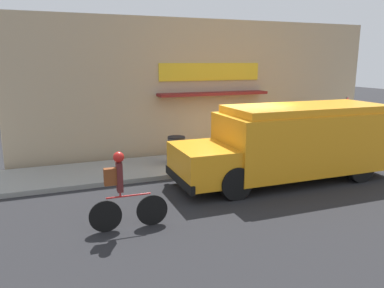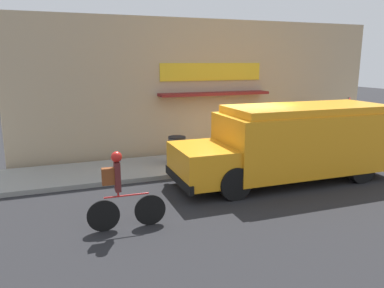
{
  "view_description": "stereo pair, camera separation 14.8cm",
  "coord_description": "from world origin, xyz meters",
  "px_view_note": "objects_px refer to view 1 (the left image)",
  "views": [
    {
      "loc": [
        -5.78,
        -10.48,
        3.56
      ],
      "look_at": [
        -1.8,
        -0.2,
        1.1
      ],
      "focal_mm": 35.0,
      "sensor_mm": 36.0,
      "label": 1
    },
    {
      "loc": [
        -5.65,
        -10.54,
        3.56
      ],
      "look_at": [
        -1.8,
        -0.2,
        1.1
      ],
      "focal_mm": 35.0,
      "sensor_mm": 36.0,
      "label": 2
    }
  ],
  "objects_px": {
    "stop_sign_post": "(346,115)",
    "trash_bin": "(176,150)",
    "school_bus": "(294,141)",
    "cyclist": "(123,192)"
  },
  "relations": [
    {
      "from": "school_bus",
      "to": "stop_sign_post",
      "type": "height_order",
      "value": "school_bus"
    },
    {
      "from": "cyclist",
      "to": "stop_sign_post",
      "type": "height_order",
      "value": "stop_sign_post"
    },
    {
      "from": "stop_sign_post",
      "to": "trash_bin",
      "type": "distance_m",
      "value": 6.67
    },
    {
      "from": "trash_bin",
      "to": "stop_sign_post",
      "type": "bearing_deg",
      "value": -5.53
    },
    {
      "from": "stop_sign_post",
      "to": "trash_bin",
      "type": "bearing_deg",
      "value": 174.47
    },
    {
      "from": "school_bus",
      "to": "trash_bin",
      "type": "distance_m",
      "value": 3.85
    },
    {
      "from": "school_bus",
      "to": "cyclist",
      "type": "distance_m",
      "value": 5.74
    },
    {
      "from": "school_bus",
      "to": "cyclist",
      "type": "relative_size",
      "value": 3.91
    },
    {
      "from": "stop_sign_post",
      "to": "trash_bin",
      "type": "relative_size",
      "value": 2.26
    },
    {
      "from": "stop_sign_post",
      "to": "trash_bin",
      "type": "xyz_separation_m",
      "value": [
        -6.57,
        0.64,
        -0.95
      ]
    }
  ]
}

